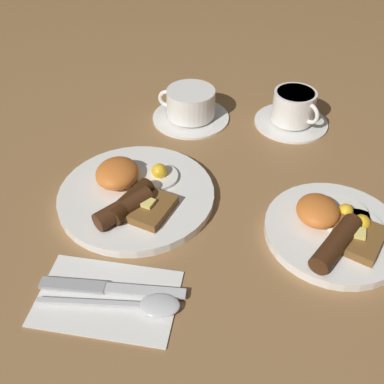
{
  "coord_description": "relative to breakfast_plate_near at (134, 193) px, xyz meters",
  "views": [
    {
      "loc": [
        0.54,
        0.15,
        0.5
      ],
      "look_at": [
        0.0,
        0.09,
        0.03
      ],
      "focal_mm": 42.0,
      "sensor_mm": 36.0,
      "label": 1
    }
  ],
  "objects": [
    {
      "name": "ground_plane",
      "position": [
        -0.0,
        0.0,
        -0.01
      ],
      "size": [
        3.0,
        3.0,
        0.0
      ],
      "primitive_type": "plane",
      "color": "olive"
    },
    {
      "name": "breakfast_plate_far",
      "position": [
        0.05,
        0.32,
        0.0
      ],
      "size": [
        0.21,
        0.21,
        0.05
      ],
      "color": "white",
      "rests_on": "ground_plane"
    },
    {
      "name": "teacup_near",
      "position": [
        -0.26,
        0.06,
        0.01
      ],
      "size": [
        0.16,
        0.16,
        0.06
      ],
      "color": "white",
      "rests_on": "ground_plane"
    },
    {
      "name": "spoon",
      "position": [
        0.2,
        0.06,
        -0.01
      ],
      "size": [
        0.04,
        0.19,
        0.01
      ],
      "rotation": [
        0.0,
        0.0,
        1.62
      ],
      "color": "silver",
      "rests_on": "napkin"
    },
    {
      "name": "teacup_far",
      "position": [
        -0.26,
        0.27,
        0.02
      ],
      "size": [
        0.15,
        0.15,
        0.07
      ],
      "color": "white",
      "rests_on": "ground_plane"
    },
    {
      "name": "breakfast_plate_near",
      "position": [
        0.0,
        0.0,
        0.0
      ],
      "size": [
        0.26,
        0.26,
        0.05
      ],
      "color": "white",
      "rests_on": "ground_plane"
    },
    {
      "name": "napkin",
      "position": [
        0.19,
        0.01,
        -0.01
      ],
      "size": [
        0.13,
        0.19,
        0.01
      ],
      "primitive_type": "cube",
      "rotation": [
        0.0,
        0.0,
        -0.07
      ],
      "color": "white",
      "rests_on": "ground_plane"
    },
    {
      "name": "knife",
      "position": [
        0.18,
        -0.0,
        -0.01
      ],
      "size": [
        0.02,
        0.2,
        0.01
      ],
      "rotation": [
        0.0,
        0.0,
        1.58
      ],
      "color": "silver",
      "rests_on": "napkin"
    }
  ]
}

